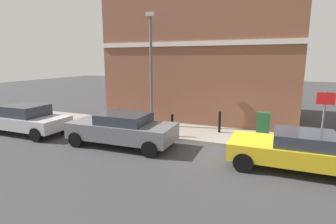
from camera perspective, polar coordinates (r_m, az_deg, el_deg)
ground at (r=10.71m, az=16.82°, el=-8.72°), size 80.00×80.00×0.00m
sidewalk at (r=14.14m, az=-7.35°, el=-3.16°), size 2.73×30.00×0.15m
corner_building at (r=16.99m, az=8.19°, el=11.00°), size 6.54×10.69×7.06m
car_yellow at (r=9.66m, az=26.59°, el=-7.37°), size 1.98×4.35×1.29m
car_grey at (r=11.20m, az=-9.89°, el=-3.57°), size 2.03×4.51×1.39m
car_silver at (r=14.68m, az=-28.65°, el=-1.32°), size 1.91×4.49×1.42m
utility_cabinet at (r=12.48m, az=19.91°, el=-2.82°), size 0.46×0.61×1.15m
bollard_near_cabinet at (r=12.78m, az=11.14°, el=-1.92°), size 0.14×0.14×1.04m
bollard_far_kerb at (r=11.92m, az=0.90°, el=-2.66°), size 0.14×0.14×1.04m
street_sign at (r=11.16m, az=30.79°, el=-0.20°), size 0.08×0.60×2.30m
lamppost at (r=13.58m, az=-3.70°, el=10.10°), size 0.20×0.44×5.72m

